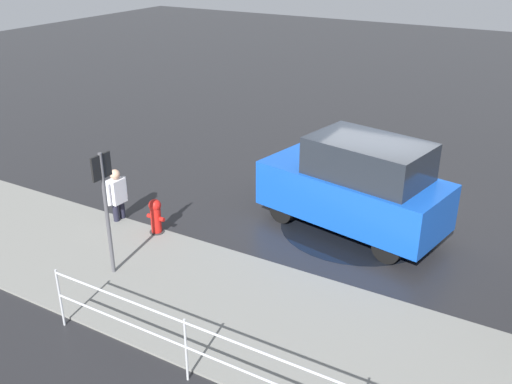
# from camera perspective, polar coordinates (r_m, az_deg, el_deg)

# --- Properties ---
(ground_plane) EXTENTS (60.00, 60.00, 0.00)m
(ground_plane) POSITION_cam_1_polar(r_m,az_deg,el_deg) (12.82, 11.15, -2.94)
(ground_plane) COLOR black
(kerb_strip) EXTENTS (24.00, 3.20, 0.04)m
(kerb_strip) POSITION_cam_1_polar(r_m,az_deg,el_deg) (9.50, 2.26, -13.04)
(kerb_strip) COLOR slate
(kerb_strip) RESTS_ON ground
(moving_hatchback) EXTENTS (4.15, 2.40, 2.06)m
(moving_hatchback) POSITION_cam_1_polar(r_m,az_deg,el_deg) (12.02, 10.03, 0.66)
(moving_hatchback) COLOR blue
(moving_hatchback) RESTS_ON ground
(fire_hydrant) EXTENTS (0.42, 0.31, 0.80)m
(fire_hydrant) POSITION_cam_1_polar(r_m,az_deg,el_deg) (12.09, -9.99, -2.48)
(fire_hydrant) COLOR red
(fire_hydrant) RESTS_ON ground
(pedestrian) EXTENTS (0.26, 0.57, 1.22)m
(pedestrian) POSITION_cam_1_polar(r_m,az_deg,el_deg) (12.69, -13.74, -0.07)
(pedestrian) COLOR silver
(pedestrian) RESTS_ON ground
(metal_railing) EXTENTS (7.46, 0.04, 1.05)m
(metal_railing) POSITION_cam_1_polar(r_m,az_deg,el_deg) (7.60, 0.78, -17.37)
(metal_railing) COLOR #B7BABF
(metal_railing) RESTS_ON ground
(sign_post) EXTENTS (0.07, 0.44, 2.40)m
(sign_post) POSITION_cam_1_polar(r_m,az_deg,el_deg) (10.36, -14.87, -0.48)
(sign_post) COLOR #4C4C51
(sign_post) RESTS_ON ground
(puddle_patch) EXTENTS (3.29, 3.29, 0.01)m
(puddle_patch) POSITION_cam_1_polar(r_m,az_deg,el_deg) (12.57, 10.00, -3.40)
(puddle_patch) COLOR black
(puddle_patch) RESTS_ON ground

